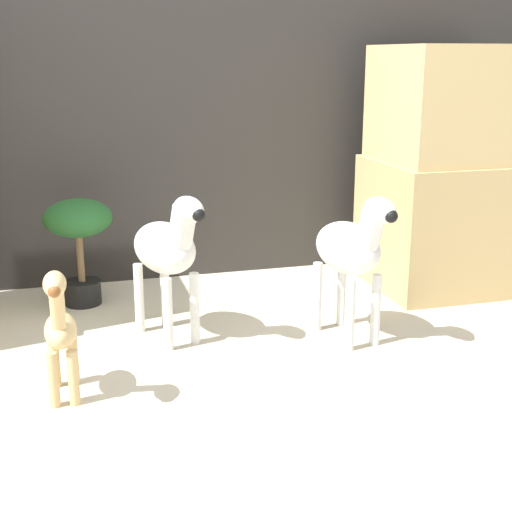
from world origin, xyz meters
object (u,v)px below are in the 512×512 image
zebra_right (352,249)px  zebra_left (168,248)px  potted_palm_front (78,230)px  giraffe_figurine (60,329)px

zebra_right → zebra_left: (-0.68, 0.19, 0.00)m
zebra_right → potted_palm_front: 1.22m
zebra_left → potted_palm_front: (-0.31, 0.52, -0.03)m
zebra_left → giraffe_figurine: (-0.41, -0.42, -0.13)m
zebra_right → zebra_left: size_ratio=1.00×
zebra_right → giraffe_figurine: zebra_right is taller
zebra_right → zebra_left: bearing=164.3°
zebra_right → potted_palm_front: bearing=144.5°
zebra_left → giraffe_figurine: size_ratio=1.27×
zebra_left → zebra_right: bearing=-15.7°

